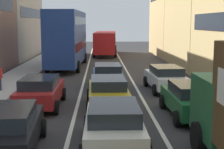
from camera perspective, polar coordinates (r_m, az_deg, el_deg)
name	(u,v)px	position (r m, az deg, el deg)	size (l,w,h in m)	color
sidewalk_left	(14,79)	(25.17, -16.11, -0.79)	(2.60, 64.00, 0.14)	#B0B0B0
lane_stripe_left	(84,80)	(24.46, -4.67, -0.90)	(0.16, 60.00, 0.01)	silver
lane_stripe_right	(132,80)	(24.54, 3.29, -0.85)	(0.16, 60.00, 0.01)	silver
sedan_centre_lane_second	(114,124)	(11.16, 0.26, -8.30)	(2.07, 4.31, 1.49)	beige
wagon_left_lane_second	(7,129)	(11.16, -17.09, -8.69)	(2.30, 4.41, 1.49)	black
hatchback_centre_lane_third	(108,92)	(16.30, -0.67, -2.86)	(2.14, 4.34, 1.49)	#B29319
sedan_left_lane_third	(40,91)	(16.81, -11.90, -2.70)	(2.10, 4.32, 1.49)	#A51E1E
coupe_centre_lane_fourth	(108,75)	(21.45, -0.74, -0.08)	(2.11, 4.32, 1.49)	#194C8C
sedan_right_lane_behind_truck	(191,99)	(15.16, 13.04, -3.97)	(2.10, 4.32, 1.49)	#19592D
wagon_right_lane_far	(166,77)	(20.72, 8.95, -0.49)	(2.22, 4.38, 1.49)	silver
bus_mid_queue_primary	(67,37)	(30.98, -7.49, 6.32)	(3.13, 10.59, 5.06)	navy
bus_far_queue_secondary	(105,41)	(43.02, -1.12, 5.60)	(3.14, 10.60, 2.90)	#B21919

